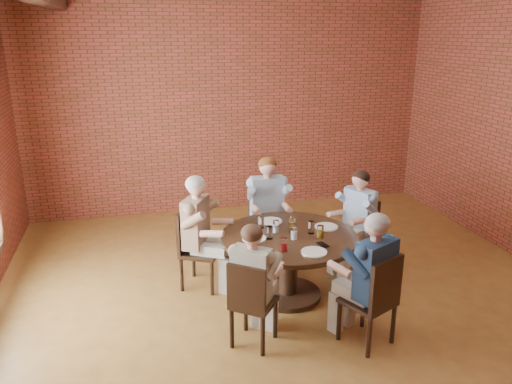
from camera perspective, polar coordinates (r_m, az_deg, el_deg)
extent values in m
plane|color=olive|center=(5.50, 4.96, -13.50)|extent=(7.00, 7.00, 0.00)
plane|color=#953A2B|center=(8.16, -2.82, 9.71)|extent=(7.00, 0.00, 7.00)
cylinder|color=black|center=(5.76, 3.64, -11.54)|extent=(0.74, 0.74, 0.06)
cylinder|color=black|center=(5.61, 3.70, -8.69)|extent=(0.21, 0.21, 0.64)
cylinder|color=#311E12|center=(5.45, 3.78, -5.16)|extent=(1.48, 1.48, 0.05)
cube|color=black|center=(6.32, 11.26, -5.04)|extent=(0.53, 0.53, 0.04)
cube|color=black|center=(6.36, 12.43, -2.59)|extent=(0.20, 0.38, 0.45)
cylinder|color=black|center=(6.40, 9.00, -6.85)|extent=(0.04, 0.04, 0.41)
cylinder|color=black|center=(6.20, 11.31, -7.81)|extent=(0.04, 0.04, 0.41)
cylinder|color=black|center=(6.63, 10.98, -6.04)|extent=(0.04, 0.04, 0.41)
cylinder|color=black|center=(6.44, 13.26, -6.94)|extent=(0.04, 0.04, 0.41)
cube|color=black|center=(6.49, 1.36, -4.09)|extent=(0.46, 0.46, 0.04)
cube|color=black|center=(6.57, 1.00, -1.28)|extent=(0.44, 0.06, 0.50)
cylinder|color=black|center=(6.37, 0.06, -6.71)|extent=(0.04, 0.04, 0.41)
cylinder|color=black|center=(6.45, 3.36, -6.43)|extent=(0.04, 0.04, 0.41)
cylinder|color=black|center=(6.71, -0.58, -5.40)|extent=(0.04, 0.04, 0.41)
cylinder|color=black|center=(6.78, 2.55, -5.15)|extent=(0.04, 0.04, 0.41)
cube|color=black|center=(5.83, -6.22, -6.82)|extent=(0.58, 0.58, 0.04)
cube|color=black|center=(5.79, -8.10, -4.22)|extent=(0.24, 0.39, 0.49)
cylinder|color=black|center=(5.72, -5.05, -9.82)|extent=(0.04, 0.04, 0.41)
cylinder|color=black|center=(6.02, -3.88, -8.27)|extent=(0.04, 0.04, 0.41)
cylinder|color=black|center=(5.84, -8.50, -9.33)|extent=(0.04, 0.04, 0.41)
cylinder|color=black|center=(6.14, -7.16, -7.84)|extent=(0.04, 0.04, 0.41)
cube|color=black|center=(4.79, -0.26, -12.53)|extent=(0.53, 0.53, 0.04)
cube|color=black|center=(4.54, -1.13, -10.96)|extent=(0.32, 0.26, 0.43)
cylinder|color=black|center=(4.98, 2.21, -14.28)|extent=(0.04, 0.04, 0.41)
cylinder|color=black|center=(5.08, -1.19, -13.54)|extent=(0.04, 0.04, 0.41)
cylinder|color=black|center=(4.74, 0.76, -16.15)|extent=(0.04, 0.04, 0.41)
cylinder|color=black|center=(4.85, -2.80, -15.30)|extent=(0.04, 0.04, 0.41)
cube|color=black|center=(4.92, 12.63, -12.11)|extent=(0.56, 0.56, 0.04)
cube|color=black|center=(4.70, 14.67, -10.18)|extent=(0.40, 0.21, 0.48)
cylinder|color=black|center=(5.25, 12.15, -12.86)|extent=(0.04, 0.04, 0.41)
cylinder|color=black|center=(5.01, 9.47, -14.31)|extent=(0.04, 0.04, 0.41)
cylinder|color=black|center=(5.08, 15.40, -14.32)|extent=(0.04, 0.04, 0.41)
cylinder|color=black|center=(4.82, 12.78, -15.94)|extent=(0.04, 0.04, 0.41)
cylinder|color=white|center=(5.69, 8.04, -3.96)|extent=(0.26, 0.26, 0.01)
cylinder|color=white|center=(5.80, 1.72, -3.35)|extent=(0.26, 0.26, 0.01)
cylinder|color=white|center=(5.32, -0.22, -5.33)|extent=(0.26, 0.26, 0.01)
cylinder|color=white|center=(5.05, 6.65, -6.82)|extent=(0.26, 0.26, 0.01)
cylinder|color=white|center=(5.48, 6.35, -4.04)|extent=(0.07, 0.07, 0.14)
cylinder|color=white|center=(5.56, 4.17, -3.65)|extent=(0.07, 0.07, 0.14)
cylinder|color=white|center=(5.61, 0.58, -3.41)|extent=(0.07, 0.07, 0.14)
cylinder|color=white|center=(5.47, 2.30, -3.96)|extent=(0.07, 0.07, 0.14)
cylinder|color=white|center=(5.31, 1.56, -4.65)|extent=(0.07, 0.07, 0.14)
cylinder|color=white|center=(5.03, 3.23, -6.03)|extent=(0.07, 0.07, 0.14)
cylinder|color=white|center=(5.31, 4.38, -4.69)|extent=(0.07, 0.07, 0.14)
cylinder|color=white|center=(5.38, 7.36, -4.52)|extent=(0.07, 0.07, 0.14)
cube|color=black|center=(5.23, 7.65, -5.97)|extent=(0.10, 0.16, 0.01)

